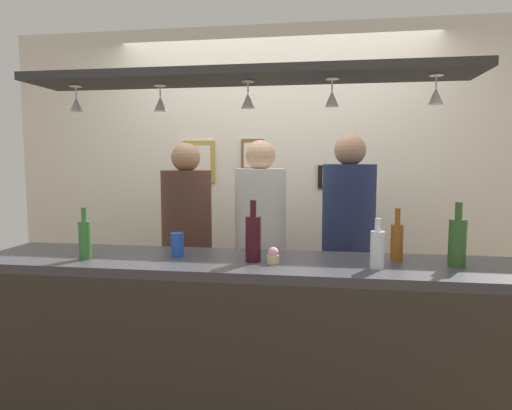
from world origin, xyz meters
TOP-DOWN VIEW (x-y plane):
  - back_wall at (0.00, 1.10)m, footprint 4.40×0.06m
  - bar_counter at (0.00, -0.51)m, footprint 2.70×0.55m
  - overhead_glass_rack at (0.00, -0.30)m, footprint 2.20×0.36m
  - hanging_wineglass_far_left at (-0.90, -0.28)m, footprint 0.07×0.07m
  - hanging_wineglass_left at (-0.45, -0.23)m, footprint 0.07×0.07m
  - hanging_wineglass_center_left at (0.02, -0.28)m, footprint 0.07×0.07m
  - hanging_wineglass_center at (0.43, -0.29)m, footprint 0.07×0.07m
  - hanging_wineglass_center_right at (0.90, -0.31)m, footprint 0.07×0.07m
  - person_left_brown_shirt at (-0.53, 0.42)m, footprint 0.34×0.34m
  - person_middle_white_patterned_shirt at (-0.02, 0.42)m, footprint 0.34×0.34m
  - person_right_navy_shirt at (0.56, 0.42)m, footprint 0.34×0.34m
  - bottle_champagne_green at (1.01, -0.33)m, footprint 0.08×0.08m
  - bottle_beer_green_import at (-0.78, -0.45)m, footprint 0.06×0.06m
  - bottle_beer_amber_tall at (0.75, -0.26)m, footprint 0.06×0.06m
  - bottle_wine_dark_red at (0.06, -0.37)m, footprint 0.08×0.08m
  - bottle_soda_clear at (0.64, -0.43)m, footprint 0.06×0.06m
  - drink_can at (-0.35, -0.32)m, footprint 0.07×0.07m
  - cupcake at (0.16, -0.41)m, footprint 0.06×0.06m
  - picture_frame_lower_pair at (0.50, 1.06)m, footprint 0.30×0.02m
  - picture_frame_caricature at (-0.62, 1.06)m, footprint 0.26×0.02m
  - picture_frame_crest at (-0.18, 1.06)m, footprint 0.18×0.02m

SIDE VIEW (x-z plane):
  - bar_counter at x=0.00m, z-range 0.18..1.23m
  - person_left_brown_shirt at x=-0.53m, z-range 0.17..1.83m
  - person_middle_white_patterned_shirt at x=-0.02m, z-range 0.17..1.84m
  - person_right_navy_shirt at x=0.56m, z-range 0.18..1.88m
  - cupcake at x=0.16m, z-range 1.04..1.12m
  - drink_can at x=-0.35m, z-range 1.05..1.17m
  - bottle_soda_clear at x=0.64m, z-range 1.02..1.25m
  - bottle_beer_amber_tall at x=0.75m, z-range 1.02..1.28m
  - bottle_beer_green_import at x=-0.78m, z-range 1.02..1.28m
  - bottle_wine_dark_red at x=0.06m, z-range 1.02..1.32m
  - bottle_champagne_green at x=1.01m, z-range 1.02..1.32m
  - back_wall at x=0.00m, z-range 0.00..2.60m
  - picture_frame_lower_pair at x=0.50m, z-range 1.32..1.50m
  - picture_frame_caricature at x=-0.62m, z-range 1.36..1.70m
  - picture_frame_crest at x=-0.18m, z-range 1.45..1.71m
  - hanging_wineglass_far_left at x=-0.90m, z-range 1.77..1.90m
  - hanging_wineglass_left at x=-0.45m, z-range 1.77..1.90m
  - hanging_wineglass_center_left at x=0.02m, z-range 1.77..1.90m
  - hanging_wineglass_center at x=0.43m, z-range 1.77..1.90m
  - hanging_wineglass_center_right at x=0.90m, z-range 1.77..1.90m
  - overhead_glass_rack at x=0.00m, z-range 1.93..1.97m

